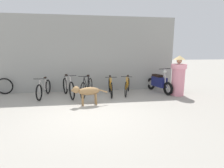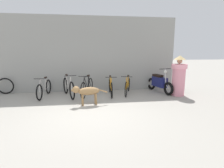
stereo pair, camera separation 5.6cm
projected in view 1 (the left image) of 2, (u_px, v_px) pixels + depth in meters
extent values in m
plane|color=#9E998E|center=(89.00, 114.00, 5.17)|extent=(60.00, 60.00, 0.00)
cube|color=gray|center=(87.00, 54.00, 7.96)|extent=(8.19, 0.20, 3.36)
torus|color=black|center=(39.00, 93.00, 6.50)|extent=(0.11, 0.62, 0.62)
torus|color=black|center=(48.00, 87.00, 7.56)|extent=(0.11, 0.62, 0.62)
cylinder|color=beige|center=(42.00, 85.00, 6.87)|extent=(0.08, 0.54, 0.51)
cylinder|color=beige|center=(45.00, 84.00, 7.18)|extent=(0.04, 0.14, 0.47)
cylinder|color=beige|center=(43.00, 79.00, 6.88)|extent=(0.09, 0.63, 0.06)
cylinder|color=beige|center=(47.00, 88.00, 7.37)|extent=(0.07, 0.41, 0.07)
cylinder|color=beige|center=(47.00, 83.00, 7.38)|extent=(0.06, 0.32, 0.43)
cylinder|color=beige|center=(39.00, 86.00, 6.53)|extent=(0.05, 0.19, 0.46)
cube|color=black|center=(45.00, 78.00, 7.19)|extent=(0.09, 0.19, 0.05)
cylinder|color=black|center=(40.00, 79.00, 6.57)|extent=(0.46, 0.07, 0.02)
torus|color=black|center=(72.00, 91.00, 6.60)|extent=(0.29, 0.68, 0.70)
torus|color=black|center=(65.00, 86.00, 7.54)|extent=(0.29, 0.68, 0.70)
cylinder|color=beige|center=(69.00, 83.00, 6.92)|extent=(0.20, 0.51, 0.58)
cylinder|color=beige|center=(67.00, 82.00, 7.20)|extent=(0.07, 0.14, 0.53)
cylinder|color=beige|center=(68.00, 76.00, 6.92)|extent=(0.23, 0.60, 0.06)
cylinder|color=beige|center=(66.00, 87.00, 7.37)|extent=(0.16, 0.39, 0.08)
cylinder|color=beige|center=(66.00, 81.00, 7.37)|extent=(0.13, 0.31, 0.49)
cylinder|color=beige|center=(71.00, 84.00, 6.63)|extent=(0.09, 0.19, 0.52)
cube|color=black|center=(66.00, 75.00, 7.19)|extent=(0.13, 0.19, 0.05)
cylinder|color=black|center=(70.00, 76.00, 6.64)|extent=(0.44, 0.18, 0.02)
torus|color=black|center=(83.00, 91.00, 6.66)|extent=(0.22, 0.66, 0.67)
torus|color=black|center=(90.00, 86.00, 7.67)|extent=(0.22, 0.66, 0.67)
cylinder|color=black|center=(86.00, 83.00, 7.01)|extent=(0.17, 0.50, 0.56)
cylinder|color=black|center=(88.00, 82.00, 7.31)|extent=(0.06, 0.13, 0.51)
cylinder|color=black|center=(86.00, 77.00, 7.02)|extent=(0.19, 0.58, 0.06)
cylinder|color=black|center=(89.00, 87.00, 7.49)|extent=(0.14, 0.38, 0.08)
cylinder|color=black|center=(89.00, 81.00, 7.49)|extent=(0.11, 0.30, 0.47)
cylinder|color=black|center=(84.00, 84.00, 6.69)|extent=(0.08, 0.18, 0.50)
cube|color=black|center=(88.00, 75.00, 7.30)|extent=(0.12, 0.19, 0.05)
cylinder|color=black|center=(84.00, 76.00, 6.72)|extent=(0.45, 0.15, 0.02)
torus|color=black|center=(111.00, 91.00, 6.79)|extent=(0.08, 0.63, 0.63)
torus|color=black|center=(109.00, 85.00, 7.85)|extent=(0.08, 0.63, 0.63)
cylinder|color=orange|center=(111.00, 83.00, 7.16)|extent=(0.06, 0.54, 0.53)
cylinder|color=orange|center=(110.00, 82.00, 7.47)|extent=(0.04, 0.14, 0.48)
cylinder|color=orange|center=(111.00, 77.00, 7.17)|extent=(0.06, 0.63, 0.06)
cylinder|color=orange|center=(110.00, 87.00, 7.66)|extent=(0.05, 0.41, 0.08)
cylinder|color=orange|center=(110.00, 81.00, 7.67)|extent=(0.05, 0.32, 0.44)
cylinder|color=orange|center=(111.00, 84.00, 6.83)|extent=(0.04, 0.19, 0.47)
cube|color=black|center=(110.00, 76.00, 7.47)|extent=(0.08, 0.18, 0.05)
cylinder|color=black|center=(111.00, 77.00, 6.86)|extent=(0.46, 0.05, 0.02)
torus|color=black|center=(126.00, 89.00, 7.00)|extent=(0.24, 0.60, 0.63)
torus|color=black|center=(128.00, 85.00, 8.02)|extent=(0.24, 0.60, 0.63)
cylinder|color=orange|center=(127.00, 83.00, 7.36)|extent=(0.20, 0.50, 0.52)
cylinder|color=orange|center=(128.00, 82.00, 7.65)|extent=(0.07, 0.14, 0.48)
cylinder|color=orange|center=(127.00, 77.00, 7.36)|extent=(0.23, 0.59, 0.06)
cylinder|color=orange|center=(128.00, 86.00, 7.83)|extent=(0.16, 0.39, 0.07)
cylinder|color=orange|center=(128.00, 81.00, 7.84)|extent=(0.13, 0.31, 0.44)
cylinder|color=orange|center=(126.00, 84.00, 7.03)|extent=(0.09, 0.18, 0.46)
cube|color=black|center=(128.00, 76.00, 7.66)|extent=(0.13, 0.19, 0.05)
cylinder|color=black|center=(126.00, 77.00, 7.06)|extent=(0.44, 0.17, 0.02)
torus|color=black|center=(168.00, 89.00, 7.31)|extent=(0.25, 0.57, 0.56)
torus|color=black|center=(151.00, 84.00, 8.40)|extent=(0.25, 0.57, 0.56)
cube|color=navy|center=(159.00, 82.00, 7.82)|extent=(0.47, 0.84, 0.43)
cube|color=black|center=(157.00, 76.00, 7.90)|extent=(0.36, 0.55, 0.10)
cylinder|color=silver|center=(165.00, 76.00, 7.42)|extent=(0.08, 0.15, 0.62)
cylinder|color=silver|center=(167.00, 86.00, 7.38)|extent=(0.09, 0.21, 0.22)
cylinder|color=black|center=(165.00, 69.00, 7.41)|extent=(0.57, 0.18, 0.03)
sphere|color=silver|center=(165.00, 72.00, 7.40)|extent=(0.17, 0.17, 0.14)
ellipsoid|color=#997247|center=(89.00, 91.00, 5.96)|extent=(0.77, 0.38, 0.28)
cylinder|color=#997247|center=(83.00, 101.00, 5.88)|extent=(0.07, 0.07, 0.38)
cylinder|color=#997247|center=(82.00, 99.00, 6.02)|extent=(0.07, 0.07, 0.38)
cylinder|color=#997247|center=(96.00, 99.00, 6.00)|extent=(0.07, 0.07, 0.38)
cylinder|color=#997247|center=(95.00, 98.00, 6.15)|extent=(0.07, 0.07, 0.38)
sphere|color=#997247|center=(76.00, 90.00, 5.82)|extent=(0.27, 0.27, 0.24)
ellipsoid|color=#997247|center=(73.00, 90.00, 5.80)|extent=(0.14, 0.11, 0.09)
cylinder|color=#997247|center=(103.00, 91.00, 6.10)|extent=(0.32, 0.09, 0.15)
cylinder|color=pink|center=(178.00, 80.00, 7.24)|extent=(0.55, 0.55, 1.31)
cylinder|color=#FFA0B2|center=(179.00, 66.00, 7.13)|extent=(0.65, 0.65, 0.18)
sphere|color=tan|center=(179.00, 61.00, 7.09)|extent=(0.22, 0.22, 0.21)
cone|color=tan|center=(180.00, 58.00, 7.07)|extent=(0.50, 0.50, 0.17)
torus|color=black|center=(5.00, 86.00, 7.46)|extent=(0.70, 0.08, 0.70)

